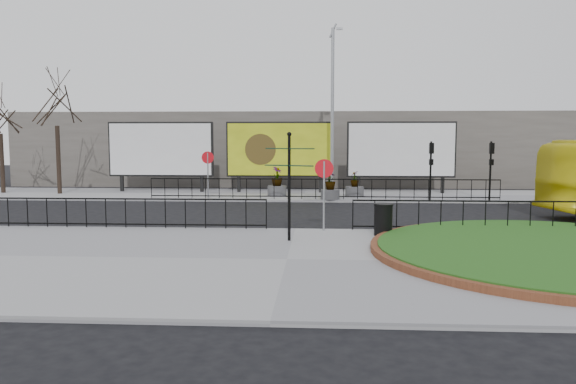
# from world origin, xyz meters

# --- Properties ---
(ground) EXTENTS (90.00, 90.00, 0.00)m
(ground) POSITION_xyz_m (0.00, 0.00, 0.00)
(ground) COLOR black
(ground) RESTS_ON ground
(pavement_near) EXTENTS (30.00, 10.00, 0.12)m
(pavement_near) POSITION_xyz_m (0.00, -5.00, 0.06)
(pavement_near) COLOR gray
(pavement_near) RESTS_ON ground
(pavement_far) EXTENTS (44.00, 6.00, 0.12)m
(pavement_far) POSITION_xyz_m (0.00, 12.00, 0.06)
(pavement_far) COLOR gray
(pavement_far) RESTS_ON ground
(brick_edge) EXTENTS (10.40, 10.40, 0.18)m
(brick_edge) POSITION_xyz_m (7.50, -4.00, 0.21)
(brick_edge) COLOR brown
(brick_edge) RESTS_ON pavement_near
(grass_lawn) EXTENTS (10.00, 10.00, 0.22)m
(grass_lawn) POSITION_xyz_m (7.50, -4.00, 0.23)
(grass_lawn) COLOR #1F4512
(grass_lawn) RESTS_ON pavement_near
(railing_near_left) EXTENTS (10.00, 0.10, 1.10)m
(railing_near_left) POSITION_xyz_m (-6.00, -0.30, 0.67)
(railing_near_left) COLOR black
(railing_near_left) RESTS_ON pavement_near
(railing_near_right) EXTENTS (9.00, 0.10, 1.10)m
(railing_near_right) POSITION_xyz_m (6.50, -0.30, 0.67)
(railing_near_right) COLOR black
(railing_near_right) RESTS_ON pavement_near
(railing_far) EXTENTS (18.00, 0.10, 1.10)m
(railing_far) POSITION_xyz_m (1.00, 9.30, 0.67)
(railing_far) COLOR black
(railing_far) RESTS_ON pavement_far
(speed_sign_far) EXTENTS (0.64, 0.07, 2.47)m
(speed_sign_far) POSITION_xyz_m (-5.00, 9.40, 1.92)
(speed_sign_far) COLOR gray
(speed_sign_far) RESTS_ON pavement_far
(speed_sign_near) EXTENTS (0.64, 0.07, 2.47)m
(speed_sign_near) POSITION_xyz_m (1.00, -0.40, 1.92)
(speed_sign_near) COLOR gray
(speed_sign_near) RESTS_ON pavement_near
(billboard_left) EXTENTS (6.20, 0.31, 4.10)m
(billboard_left) POSITION_xyz_m (-8.50, 12.97, 2.60)
(billboard_left) COLOR black
(billboard_left) RESTS_ON pavement_far
(billboard_mid) EXTENTS (6.20, 0.31, 4.10)m
(billboard_mid) POSITION_xyz_m (-1.50, 12.97, 2.60)
(billboard_mid) COLOR black
(billboard_mid) RESTS_ON pavement_far
(billboard_right) EXTENTS (6.20, 0.31, 4.10)m
(billboard_right) POSITION_xyz_m (5.50, 12.97, 2.60)
(billboard_right) COLOR black
(billboard_right) RESTS_ON pavement_far
(lamp_post) EXTENTS (0.74, 0.18, 9.23)m
(lamp_post) POSITION_xyz_m (1.51, 11.00, 4.83)
(lamp_post) COLOR gray
(lamp_post) RESTS_ON pavement_far
(signal_pole_a) EXTENTS (0.22, 0.26, 3.00)m
(signal_pole_a) POSITION_xyz_m (6.50, 9.34, 2.10)
(signal_pole_a) COLOR black
(signal_pole_a) RESTS_ON pavement_far
(signal_pole_b) EXTENTS (0.22, 0.26, 3.00)m
(signal_pole_b) POSITION_xyz_m (9.50, 9.34, 2.10)
(signal_pole_b) COLOR black
(signal_pole_b) RESTS_ON pavement_far
(tree_left) EXTENTS (2.00, 2.00, 7.00)m
(tree_left) POSITION_xyz_m (-14.00, 11.50, 3.62)
(tree_left) COLOR #2D2119
(tree_left) RESTS_ON pavement_far
(tree_mid) EXTENTS (2.00, 2.00, 6.20)m
(tree_mid) POSITION_xyz_m (-17.50, 11.80, 3.22)
(tree_mid) COLOR #2D2119
(tree_mid) RESTS_ON pavement_far
(building_backdrop) EXTENTS (40.00, 10.00, 5.00)m
(building_backdrop) POSITION_xyz_m (0.00, 22.00, 2.50)
(building_backdrop) COLOR #665F5A
(building_backdrop) RESTS_ON ground
(fingerpost_sign) EXTENTS (1.56, 0.73, 3.38)m
(fingerpost_sign) POSITION_xyz_m (-0.09, -2.31, 2.16)
(fingerpost_sign) COLOR black
(fingerpost_sign) RESTS_ON pavement_near
(litter_bin) EXTENTS (0.64, 0.64, 1.05)m
(litter_bin) POSITION_xyz_m (2.94, -1.24, 0.65)
(litter_bin) COLOR black
(litter_bin) RESTS_ON pavement_near
(planter_a) EXTENTS (1.05, 1.05, 1.60)m
(planter_a) POSITION_xyz_m (-1.50, 11.00, 0.70)
(planter_a) COLOR #4C4C4F
(planter_a) RESTS_ON pavement_far
(planter_b) EXTENTS (0.97, 0.97, 1.50)m
(planter_b) POSITION_xyz_m (1.39, 9.40, 0.67)
(planter_b) COLOR #4C4C4F
(planter_b) RESTS_ON pavement_far
(planter_c) EXTENTS (1.00, 1.00, 1.38)m
(planter_c) POSITION_xyz_m (2.75, 11.00, 0.57)
(planter_c) COLOR #4C4C4F
(planter_c) RESTS_ON pavement_far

